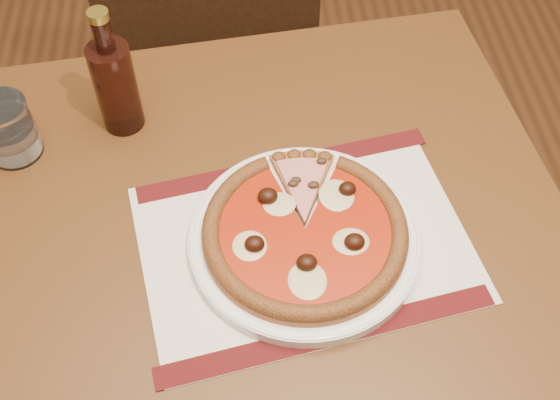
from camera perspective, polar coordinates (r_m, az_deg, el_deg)
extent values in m
cube|color=#563214|center=(0.98, 0.10, -2.70)|extent=(0.88, 0.88, 0.04)
cylinder|color=#563214|center=(1.50, -15.82, -2.02)|extent=(0.05, 0.05, 0.71)
cylinder|color=#563214|center=(1.55, 10.31, 2.01)|extent=(0.05, 0.05, 0.71)
cube|color=black|center=(1.71, -5.07, 12.74)|extent=(0.45, 0.45, 0.04)
cylinder|color=black|center=(2.00, 0.92, 11.23)|extent=(0.04, 0.04, 0.42)
cylinder|color=black|center=(2.02, -9.85, 10.83)|extent=(0.04, 0.04, 0.42)
cylinder|color=black|center=(1.74, 1.46, 3.10)|extent=(0.04, 0.04, 0.42)
cylinder|color=black|center=(1.76, -10.68, 2.73)|extent=(0.04, 0.04, 0.42)
cube|color=black|center=(1.40, -5.96, 15.32)|extent=(0.43, 0.06, 0.45)
cube|color=silver|center=(0.95, 2.00, -3.52)|extent=(0.48, 0.38, 0.00)
cylinder|color=white|center=(0.94, 2.01, -3.18)|extent=(0.31, 0.31, 0.02)
cylinder|color=#A05726|center=(0.93, 2.04, -2.66)|extent=(0.27, 0.27, 0.01)
torus|color=brown|center=(0.92, 2.05, -2.45)|extent=(0.27, 0.27, 0.02)
cylinder|color=#A01D07|center=(0.92, 2.05, -2.41)|extent=(0.23, 0.23, 0.00)
ellipsoid|color=beige|center=(0.94, 0.06, -0.33)|extent=(0.05, 0.04, 0.01)
ellipsoid|color=beige|center=(0.90, -2.69, -3.70)|extent=(0.05, 0.04, 0.01)
ellipsoid|color=beige|center=(0.89, 2.17, -4.90)|extent=(0.05, 0.04, 0.01)
ellipsoid|color=beige|center=(0.91, 6.89, -3.57)|extent=(0.05, 0.04, 0.01)
ellipsoid|color=beige|center=(0.94, 3.89, -0.29)|extent=(0.05, 0.04, 0.01)
ellipsoid|color=black|center=(0.93, -0.58, 0.32)|extent=(0.03, 0.02, 0.02)
ellipsoid|color=black|center=(0.89, -3.24, -3.65)|extent=(0.03, 0.02, 0.02)
ellipsoid|color=black|center=(0.87, 2.22, -5.03)|extent=(0.03, 0.02, 0.02)
ellipsoid|color=black|center=(0.89, 7.52, -3.50)|extent=(0.03, 0.02, 0.02)
ellipsoid|color=black|center=(0.93, 4.54, 0.37)|extent=(0.03, 0.02, 0.02)
ellipsoid|color=#372414|center=(0.95, 2.53, 0.74)|extent=(0.02, 0.01, 0.01)
ellipsoid|color=#372414|center=(0.98, 2.20, 2.63)|extent=(0.02, 0.01, 0.01)
ellipsoid|color=#372414|center=(0.95, 1.73, 0.77)|extent=(0.02, 0.01, 0.01)
ellipsoid|color=#372414|center=(0.98, 0.80, 2.54)|extent=(0.02, 0.01, 0.01)
cylinder|color=white|center=(1.09, -21.26, 5.39)|extent=(0.08, 0.08, 0.09)
cylinder|color=black|center=(1.06, -13.16, 8.88)|extent=(0.06, 0.06, 0.15)
cylinder|color=black|center=(1.00, -14.16, 12.72)|extent=(0.03, 0.03, 0.06)
cylinder|color=olive|center=(0.98, -14.58, 14.32)|extent=(0.03, 0.03, 0.01)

